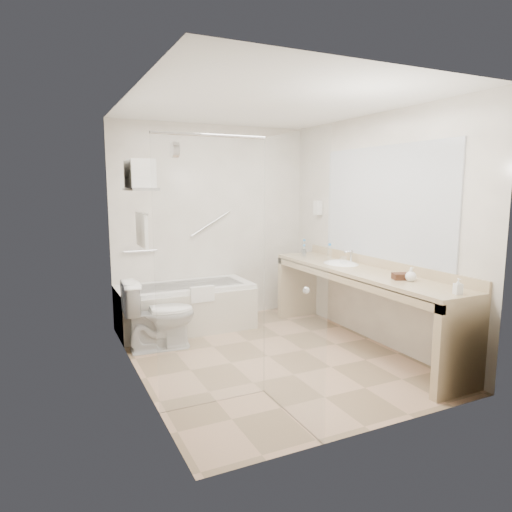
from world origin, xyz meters
name	(u,v)px	position (x,y,z in m)	size (l,w,h in m)	color
floor	(269,356)	(0.00, 0.00, 0.00)	(3.20, 3.20, 0.00)	tan
ceiling	(270,103)	(0.00, 0.00, 2.50)	(2.60, 3.20, 0.10)	white
wall_back	(213,223)	(0.00, 1.60, 1.25)	(2.60, 0.10, 2.50)	silver
wall_front	(377,258)	(0.00, -1.60, 1.25)	(2.60, 0.10, 2.50)	silver
wall_left	(135,242)	(-1.30, 0.00, 1.25)	(0.10, 3.20, 2.50)	silver
wall_right	(374,230)	(1.30, 0.00, 1.25)	(0.10, 3.20, 2.50)	silver
bathtub	(186,307)	(-0.50, 1.24, 0.28)	(1.60, 0.73, 0.59)	white
grab_bar_short	(141,251)	(-0.95, 1.56, 0.95)	(0.03, 0.03, 0.40)	silver
grab_bar_long	(210,224)	(-0.05, 1.56, 1.25)	(0.03, 0.03, 0.60)	silver
shower_enclosure	(250,275)	(-0.63, -0.93, 1.07)	(0.96, 0.91, 2.11)	silver
towel_shelf	(140,183)	(-1.17, 0.35, 1.75)	(0.24, 0.55, 0.81)	silver
vanity_counter	(360,289)	(1.02, -0.15, 0.64)	(0.55, 2.70, 0.95)	tan
sink	(341,266)	(1.05, 0.25, 0.82)	(0.40, 0.52, 0.14)	white
faucet	(351,256)	(1.20, 0.25, 0.93)	(0.03, 0.03, 0.14)	silver
mirror	(383,203)	(1.29, -0.15, 1.55)	(0.02, 2.00, 1.20)	silver
hairdryer_unit	(318,208)	(1.25, 1.05, 1.45)	(0.08, 0.10, 0.18)	white
toilet	(159,315)	(-0.95, 0.70, 0.37)	(0.42, 0.76, 0.74)	white
amenity_basket	(402,276)	(1.05, -0.74, 0.88)	(0.18, 0.12, 0.06)	#402417
soap_bottle_a	(458,291)	(1.02, -1.40, 0.88)	(0.06, 0.13, 0.06)	white
soap_bottle_b	(411,276)	(1.06, -0.84, 0.90)	(0.10, 0.13, 0.10)	white
water_bottle_left	(304,252)	(0.89, 0.79, 0.93)	(0.05, 0.05, 0.17)	silver
water_bottle_mid	(304,247)	(1.08, 1.10, 0.94)	(0.06, 0.06, 0.19)	silver
water_bottle_right	(330,252)	(1.08, 0.51, 0.94)	(0.06, 0.06, 0.20)	silver
drinking_glass_near	(343,261)	(1.00, 0.13, 0.90)	(0.08, 0.08, 0.10)	silver
drinking_glass_far	(303,252)	(0.97, 0.94, 0.89)	(0.07, 0.07, 0.09)	silver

